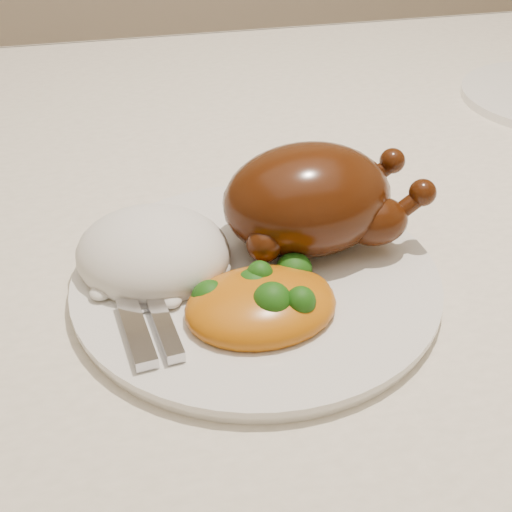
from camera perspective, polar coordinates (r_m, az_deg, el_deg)
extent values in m
cube|color=brown|center=(0.78, 4.81, 4.31)|extent=(1.60, 0.90, 0.04)
cube|color=white|center=(0.76, 4.89, 5.86)|extent=(1.72, 1.02, 0.01)
cube|color=white|center=(1.25, -2.19, 13.56)|extent=(1.72, 0.01, 0.18)
cylinder|color=silver|center=(0.60, 0.00, -2.08)|extent=(0.33, 0.33, 0.01)
ellipsoid|color=#431807|center=(0.61, 4.12, 4.55)|extent=(0.15, 0.12, 0.09)
ellipsoid|color=#431807|center=(0.59, 3.35, 5.96)|extent=(0.07, 0.06, 0.04)
ellipsoid|color=#431807|center=(0.61, 9.55, 2.76)|extent=(0.06, 0.04, 0.04)
sphere|color=#431807|center=(0.62, 13.19, 4.96)|extent=(0.02, 0.02, 0.02)
ellipsoid|color=#431807|center=(0.66, 7.44, 5.45)|extent=(0.06, 0.04, 0.04)
sphere|color=#431807|center=(0.66, 10.85, 7.49)|extent=(0.02, 0.02, 0.02)
sphere|color=#431807|center=(0.58, 0.69, 0.96)|extent=(0.03, 0.03, 0.03)
sphere|color=#431807|center=(0.63, -1.08, 4.29)|extent=(0.03, 0.03, 0.03)
ellipsoid|color=white|center=(0.60, -8.23, 0.19)|extent=(0.17, 0.16, 0.07)
ellipsoid|color=orange|center=(0.55, 0.39, -4.06)|extent=(0.12, 0.10, 0.04)
ellipsoid|color=orange|center=(0.56, 3.34, -2.98)|extent=(0.05, 0.05, 0.03)
ellipsoid|color=#143A09|center=(0.55, -3.70, -3.55)|extent=(0.03, 0.03, 0.03)
ellipsoid|color=#143A09|center=(0.55, 0.30, -1.54)|extent=(0.02, 0.02, 0.02)
ellipsoid|color=#143A09|center=(0.53, 3.60, -3.66)|extent=(0.02, 0.02, 0.02)
ellipsoid|color=#143A09|center=(0.55, -0.58, -3.37)|extent=(0.03, 0.03, 0.02)
ellipsoid|color=#143A09|center=(0.53, 1.29, -3.70)|extent=(0.03, 0.03, 0.03)
ellipsoid|color=#143A09|center=(0.58, 3.06, -1.02)|extent=(0.03, 0.03, 0.03)
ellipsoid|color=#143A09|center=(0.54, 3.74, -4.31)|extent=(0.03, 0.03, 0.03)
ellipsoid|color=#143A09|center=(0.55, -0.11, -2.47)|extent=(0.03, 0.03, 0.03)
cube|color=#BCBCC3|center=(0.61, -10.21, -0.89)|extent=(0.03, 0.12, 0.00)
cube|color=#BCBCC3|center=(0.54, -9.55, -6.03)|extent=(0.03, 0.08, 0.01)
cube|color=#BCBCC3|center=(0.54, -7.44, -5.41)|extent=(0.02, 0.08, 0.01)
cube|color=#BCBCC3|center=(0.61, -8.30, -0.57)|extent=(0.02, 0.09, 0.00)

